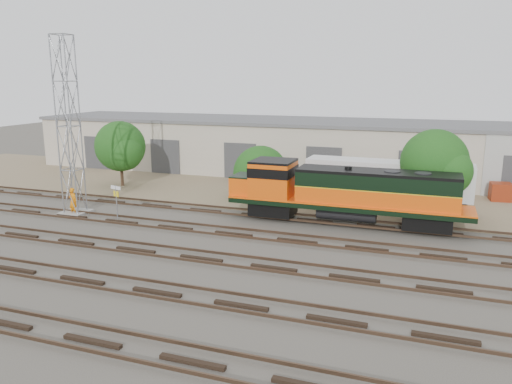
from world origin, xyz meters
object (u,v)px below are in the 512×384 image
(semi_trailer, at_px, (391,180))
(locomotive, at_px, (343,192))
(worker, at_px, (73,201))
(signal_tower, at_px, (69,130))

(semi_trailer, bearing_deg, locomotive, -116.86)
(worker, height_order, semi_trailer, semi_trailer)
(worker, distance_m, semi_trailer, 22.50)
(signal_tower, distance_m, semi_trailer, 22.72)
(locomotive, relative_size, semi_trailer, 1.33)
(signal_tower, bearing_deg, locomotive, 11.47)
(locomotive, distance_m, signal_tower, 18.88)
(locomotive, xyz_separation_m, worker, (-18.06, -3.97, -1.19))
(signal_tower, height_order, semi_trailer, signal_tower)
(signal_tower, relative_size, semi_trailer, 1.04)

